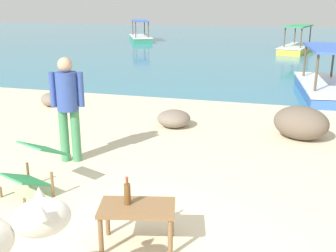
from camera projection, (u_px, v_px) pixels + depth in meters
The scene contains 11 objects.
water_surface at pixel (261, 45), 24.04m from camera, with size 60.00×36.00×0.03m, color teal.
low_bench_table at pixel (137, 213), 4.11m from camera, with size 0.84×0.61×0.44m.
bottle at pixel (127, 193), 4.09m from camera, with size 0.07×0.07×0.30m.
deck_chair_near at pixel (35, 165), 5.25m from camera, with size 0.78×0.91×0.68m.
person_standing at pixel (68, 102), 6.16m from camera, with size 0.49×0.32×1.62m.
shore_rock_large at pixel (301, 123), 7.39m from camera, with size 0.99×0.77×0.60m, color #6B5B4C.
shore_rock_medium at pixel (174, 118), 8.13m from camera, with size 0.66×0.66×0.34m, color gray.
shore_rock_flat at pixel (50, 100), 9.75m from camera, with size 0.57×0.41×0.31m, color gray.
boat_yellow at pixel (297, 46), 20.42m from camera, with size 1.97×3.84×1.29m.
boat_green at pixel (140, 37), 25.88m from camera, with size 2.61×3.81×1.29m.
boat_blue at pixel (323, 85), 10.98m from camera, with size 1.48×3.76×1.29m.
Camera 1 is at (1.36, -2.96, 2.44)m, focal length 43.80 mm.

